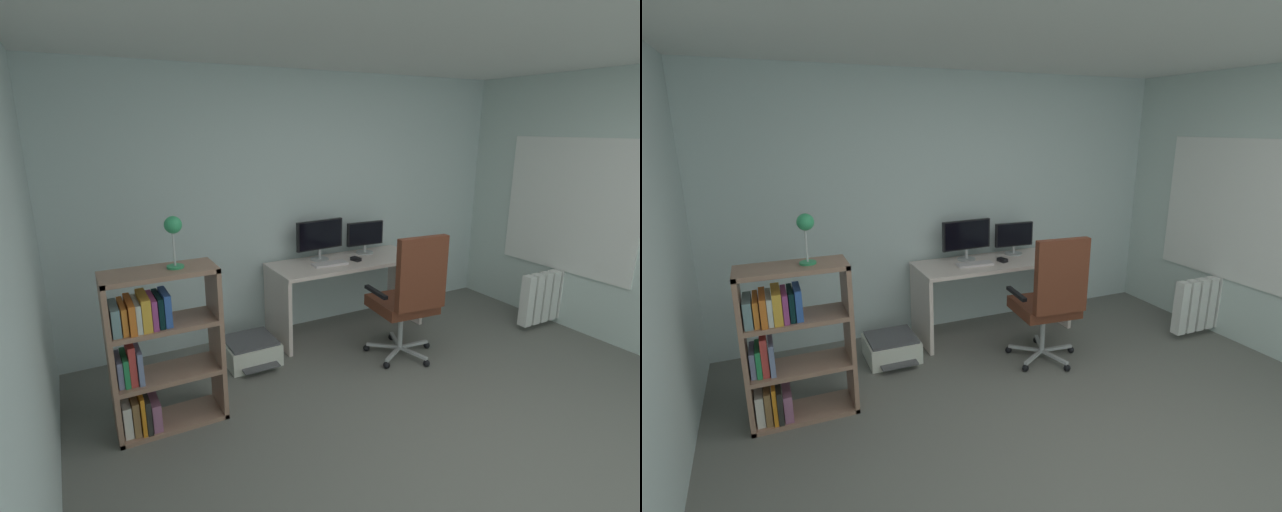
{
  "view_description": "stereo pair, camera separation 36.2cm",
  "coord_description": "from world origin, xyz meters",
  "views": [
    {
      "loc": [
        -2.09,
        -1.56,
        2.01
      ],
      "look_at": [
        -0.19,
        1.93,
        0.91
      ],
      "focal_mm": 26.5,
      "sensor_mm": 36.0,
      "label": 1
    },
    {
      "loc": [
        -1.76,
        -1.72,
        2.01
      ],
      "look_at": [
        -0.19,
        1.93,
        0.91
      ],
      "focal_mm": 26.5,
      "sensor_mm": 36.0,
      "label": 2
    }
  ],
  "objects": [
    {
      "name": "monitor_secondary",
      "position": [
        0.58,
        2.36,
        0.92
      ],
      "size": [
        0.41,
        0.18,
        0.33
      ],
      "color": "#B2B5B7",
      "rests_on": "desk"
    },
    {
      "name": "printer",
      "position": [
        -0.82,
        2.04,
        0.1
      ],
      "size": [
        0.45,
        0.51,
        0.21
      ],
      "color": "white",
      "rests_on": "ground"
    },
    {
      "name": "desk_lamp",
      "position": [
        -1.5,
        1.47,
        1.36
      ],
      "size": [
        0.12,
        0.11,
        0.34
      ],
      "color": "#33A265",
      "rests_on": "bookshelf"
    },
    {
      "name": "bookshelf",
      "position": [
        -1.69,
        1.47,
        0.55
      ],
      "size": [
        0.72,
        0.32,
        1.11
      ],
      "color": "#9A715B",
      "rests_on": "ground"
    },
    {
      "name": "ground_plane",
      "position": [
        0.0,
        0.0,
        -0.01
      ],
      "size": [
        4.62,
        5.15,
        0.02
      ],
      "primitive_type": "cube",
      "color": "slate",
      "rests_on": "ground"
    },
    {
      "name": "ceiling",
      "position": [
        0.0,
        0.0,
        2.52
      ],
      "size": [
        4.62,
        5.15,
        0.02
      ],
      "primitive_type": "cube",
      "color": "white"
    },
    {
      "name": "window_pane",
      "position": [
        2.31,
        1.32,
        1.24
      ],
      "size": [
        0.01,
        1.32,
        1.24
      ],
      "primitive_type": "cube",
      "color": "white"
    },
    {
      "name": "wall_back",
      "position": [
        0.0,
        2.63,
        1.26
      ],
      "size": [
        4.62,
        0.1,
        2.51
      ],
      "primitive_type": "cube",
      "color": "silver",
      "rests_on": "ground"
    },
    {
      "name": "computer_mouse",
      "position": [
        0.34,
        2.16,
        0.75
      ],
      "size": [
        0.08,
        0.11,
        0.03
      ],
      "primitive_type": "cube",
      "rotation": [
        0.0,
        0.0,
        0.25
      ],
      "color": "black",
      "rests_on": "desk"
    },
    {
      "name": "window_frame",
      "position": [
        2.3,
        1.32,
        1.24
      ],
      "size": [
        0.02,
        1.4,
        1.32
      ],
      "primitive_type": "cube",
      "color": "white"
    },
    {
      "name": "monitor_main",
      "position": [
        0.05,
        2.36,
        0.97
      ],
      "size": [
        0.51,
        0.18,
        0.4
      ],
      "color": "#B2B5B7",
      "rests_on": "desk"
    },
    {
      "name": "desk",
      "position": [
        0.27,
        2.23,
        0.54
      ],
      "size": [
        1.53,
        0.59,
        0.73
      ],
      "color": "silver",
      "rests_on": "ground"
    },
    {
      "name": "radiator",
      "position": [
        2.21,
        1.32,
        0.32
      ],
      "size": [
        0.84,
        0.1,
        0.52
      ],
      "color": "white",
      "rests_on": "ground"
    },
    {
      "name": "office_chair",
      "position": [
        0.4,
        1.41,
        0.62
      ],
      "size": [
        0.63,
        0.63,
        1.15
      ],
      "color": "#B7BABC",
      "rests_on": "ground"
    },
    {
      "name": "keyboard",
      "position": [
        0.05,
        2.16,
        0.74
      ],
      "size": [
        0.35,
        0.15,
        0.02
      ],
      "primitive_type": "cube",
      "rotation": [
        0.0,
        0.0,
        -0.05
      ],
      "color": "silver",
      "rests_on": "desk"
    }
  ]
}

